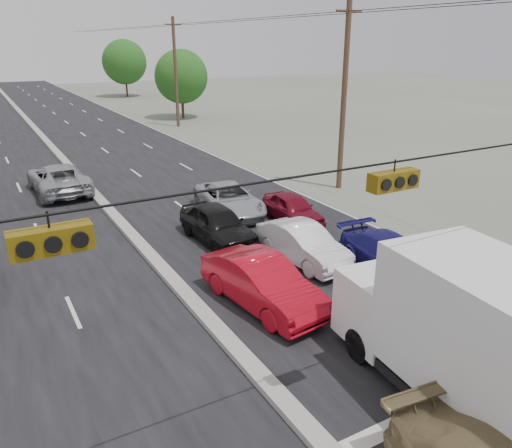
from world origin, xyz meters
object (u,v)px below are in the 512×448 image
(utility_pole_right_c, at_px, (176,72))
(tree_right_far, at_px, (124,62))
(queue_car_c, at_px, (229,200))
(red_sedan, at_px, (262,283))
(queue_car_b, at_px, (303,244))
(oncoming_far, at_px, (58,179))
(box_truck, at_px, (474,339))
(queue_car_e, at_px, (293,209))
(queue_car_d, at_px, (393,258))
(utility_pole_right_b, at_px, (344,96))
(queue_car_a, at_px, (218,225))
(tree_right_mid, at_px, (181,77))

(utility_pole_right_c, xyz_separation_m, tree_right_far, (3.50, 30.00, -0.15))
(utility_pole_right_c, relative_size, queue_car_c, 1.98)
(utility_pole_right_c, relative_size, red_sedan, 2.10)
(tree_right_far, xyz_separation_m, red_sedan, (-14.10, -64.52, -4.17))
(queue_car_b, height_order, oncoming_far, oncoming_far)
(tree_right_far, distance_m, queue_car_b, 63.49)
(box_truck, xyz_separation_m, queue_car_e, (3.51, 12.31, -1.20))
(utility_pole_right_c, distance_m, red_sedan, 36.36)
(queue_car_d, relative_size, queue_car_e, 1.24)
(tree_right_far, height_order, box_truck, tree_right_far)
(tree_right_far, bearing_deg, box_truck, -100.02)
(tree_right_far, bearing_deg, utility_pole_right_b, -93.64)
(utility_pole_right_c, bearing_deg, tree_right_far, 83.35)
(queue_car_a, bearing_deg, box_truck, -89.51)
(queue_car_d, xyz_separation_m, queue_car_e, (0.00, 6.40, -0.04))
(queue_car_b, bearing_deg, queue_car_c, 85.45)
(queue_car_a, bearing_deg, utility_pole_right_b, 20.85)
(utility_pole_right_c, height_order, queue_car_e, utility_pole_right_c)
(utility_pole_right_c, distance_m, tree_right_mid, 5.64)
(utility_pole_right_c, height_order, box_truck, utility_pole_right_c)
(utility_pole_right_c, bearing_deg, utility_pole_right_b, -90.00)
(tree_right_mid, height_order, red_sedan, tree_right_mid)
(queue_car_c, height_order, queue_car_e, queue_car_c)
(tree_right_mid, height_order, oncoming_far, tree_right_mid)
(tree_right_mid, relative_size, queue_car_e, 1.85)
(utility_pole_right_c, xyz_separation_m, queue_car_d, (-5.50, -34.93, -4.42))
(oncoming_far, bearing_deg, queue_car_b, 112.56)
(tree_right_mid, height_order, queue_car_b, tree_right_mid)
(tree_right_far, height_order, queue_car_a, tree_right_far)
(red_sedan, bearing_deg, queue_car_e, 42.33)
(tree_right_far, distance_m, queue_car_c, 57.19)
(queue_car_a, xyz_separation_m, queue_car_d, (4.01, -5.94, -0.08))
(red_sedan, bearing_deg, box_truck, -83.17)
(tree_right_far, xyz_separation_m, queue_car_c, (-10.96, -55.97, -4.26))
(queue_car_c, bearing_deg, queue_car_b, -84.31)
(queue_car_d, xyz_separation_m, oncoming_far, (-8.51, 16.72, 0.11))
(queue_car_b, height_order, queue_car_c, queue_car_b)
(tree_right_mid, xyz_separation_m, queue_car_b, (-10.07, -37.37, -3.63))
(tree_right_mid, relative_size, tree_right_far, 0.88)
(queue_car_b, xyz_separation_m, oncoming_far, (-6.44, 14.16, 0.09))
(tree_right_far, xyz_separation_m, oncoming_far, (-17.51, -48.21, -4.16))
(tree_right_far, distance_m, queue_car_d, 65.69)
(utility_pole_right_b, height_order, oncoming_far, utility_pole_right_b)
(box_truck, relative_size, queue_car_b, 1.71)
(utility_pole_right_b, bearing_deg, red_sedan, -138.08)
(utility_pole_right_c, bearing_deg, queue_car_e, -100.91)
(queue_car_a, xyz_separation_m, queue_car_c, (2.05, 3.02, -0.07))
(red_sedan, xyz_separation_m, queue_car_d, (5.10, -0.42, -0.09))
(box_truck, relative_size, queue_car_c, 1.45)
(utility_pole_right_b, bearing_deg, queue_car_e, -147.30)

